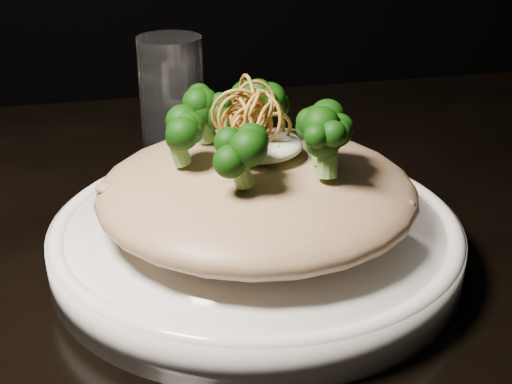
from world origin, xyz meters
TOP-DOWN VIEW (x-y plane):
  - table at (0.00, 0.00)m, footprint 1.10×0.80m
  - plate at (-0.06, -0.02)m, footprint 0.30×0.30m
  - risotto at (-0.06, -0.02)m, footprint 0.23×0.23m
  - broccoli at (-0.06, -0.02)m, footprint 0.14×0.14m
  - cheese at (-0.05, -0.01)m, footprint 0.06×0.06m
  - shallots at (-0.06, -0.01)m, footprint 0.06×0.06m
  - drinking_glass at (-0.09, 0.23)m, footprint 0.07×0.07m

SIDE VIEW (x-z plane):
  - table at x=0.00m, z-range 0.29..1.04m
  - plate at x=-0.06m, z-range 0.75..0.78m
  - risotto at x=-0.06m, z-range 0.78..0.83m
  - drinking_glass at x=-0.09m, z-range 0.75..0.86m
  - cheese at x=-0.05m, z-range 0.83..0.85m
  - broccoli at x=-0.06m, z-range 0.83..0.88m
  - shallots at x=-0.06m, z-range 0.85..0.89m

